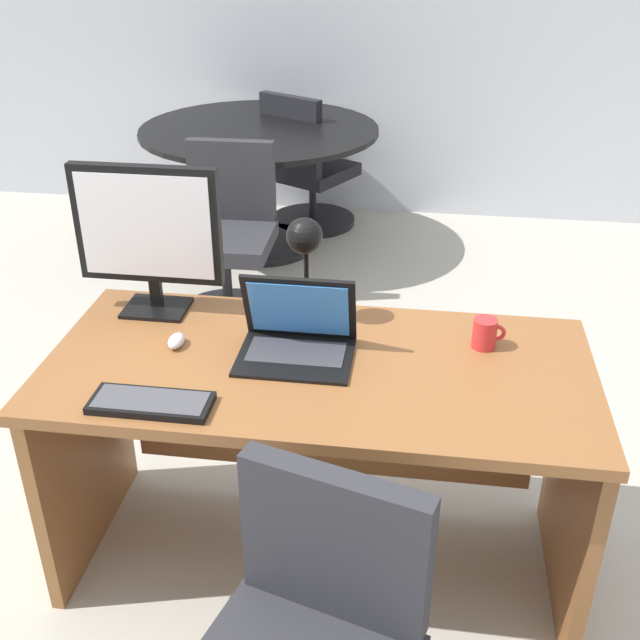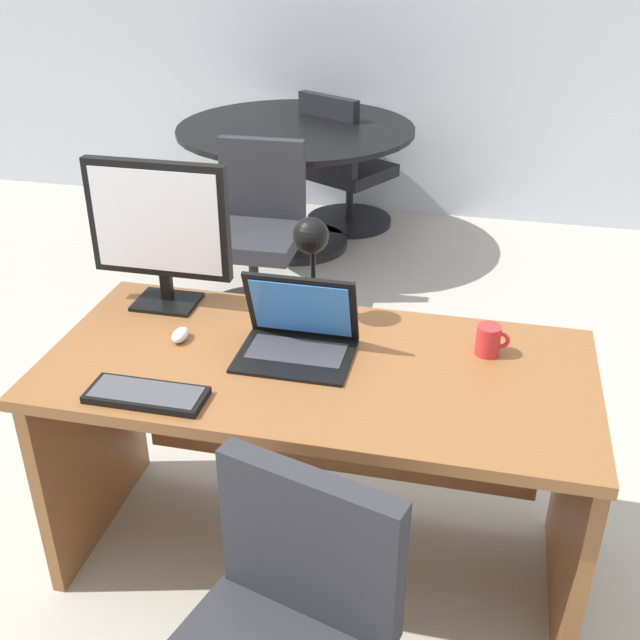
% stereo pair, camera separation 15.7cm
% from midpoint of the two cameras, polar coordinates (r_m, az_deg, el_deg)
% --- Properties ---
extents(ground, '(12.00, 12.00, 0.00)m').
position_cam_midpoint_polar(ground, '(3.86, 1.90, -1.08)').
color(ground, '#B7B2A3').
extents(desk, '(1.56, 0.74, 0.75)m').
position_cam_midpoint_polar(desk, '(2.36, -1.88, -7.30)').
color(desk, brown).
rests_on(desk, ground).
extents(monitor, '(0.46, 0.16, 0.48)m').
position_cam_midpoint_polar(monitor, '(2.43, -14.45, 6.41)').
color(monitor, black).
rests_on(monitor, desk).
extents(laptop, '(0.33, 0.26, 0.24)m').
position_cam_midpoint_polar(laptop, '(2.22, -3.69, -0.71)').
color(laptop, black).
rests_on(laptop, desk).
extents(keyboard, '(0.32, 0.13, 0.02)m').
position_cam_midpoint_polar(keyboard, '(2.07, -14.53, -6.00)').
color(keyboard, black).
rests_on(keyboard, desk).
extents(mouse, '(0.04, 0.08, 0.04)m').
position_cam_midpoint_polar(mouse, '(2.32, -12.50, -1.55)').
color(mouse, silver).
rests_on(mouse, desk).
extents(desk_lamp, '(0.12, 0.14, 0.34)m').
position_cam_midpoint_polar(desk_lamp, '(2.32, -3.08, 5.27)').
color(desk_lamp, black).
rests_on(desk_lamp, desk).
extents(coffee_mug, '(0.10, 0.07, 0.09)m').
position_cam_midpoint_polar(coffee_mug, '(2.28, 10.22, -1.01)').
color(coffee_mug, red).
rests_on(coffee_mug, desk).
extents(meeting_table, '(1.39, 1.39, 0.75)m').
position_cam_midpoint_polar(meeting_table, '(4.66, -5.42, 11.87)').
color(meeting_table, black).
rests_on(meeting_table, ground).
extents(meeting_chair_near, '(0.56, 0.56, 0.88)m').
position_cam_midpoint_polar(meeting_chair_near, '(3.92, -7.98, 5.14)').
color(meeting_chair_near, black).
rests_on(meeting_chair_near, ground).
extents(meeting_chair_far, '(0.62, 0.63, 0.88)m').
position_cam_midpoint_polar(meeting_chair_far, '(5.05, -1.91, 10.55)').
color(meeting_chair_far, black).
rests_on(meeting_chair_far, ground).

